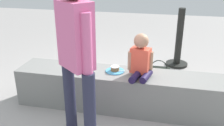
{
  "coord_description": "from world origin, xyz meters",
  "views": [
    {
      "loc": [
        0.45,
        -2.61,
        1.65
      ],
      "look_at": [
        -0.06,
        -0.33,
        0.7
      ],
      "focal_mm": 40.33,
      "sensor_mm": 36.0,
      "label": 1
    }
  ],
  "objects_px": {
    "cake_plate": "(115,70)",
    "child_seated": "(141,58)",
    "gift_bag": "(139,59)",
    "party_cup_red": "(187,89)",
    "water_bottle_near_gift": "(77,68)",
    "handbag_black_leather": "(158,75)",
    "adult_standing": "(76,46)"
  },
  "relations": [
    {
      "from": "child_seated",
      "to": "party_cup_red",
      "type": "bearing_deg",
      "value": 44.92
    },
    {
      "from": "cake_plate",
      "to": "party_cup_red",
      "type": "distance_m",
      "value": 1.11
    },
    {
      "from": "cake_plate",
      "to": "child_seated",
      "type": "bearing_deg",
      "value": -11.63
    },
    {
      "from": "adult_standing",
      "to": "gift_bag",
      "type": "relative_size",
      "value": 5.0
    },
    {
      "from": "child_seated",
      "to": "handbag_black_leather",
      "type": "distance_m",
      "value": 0.95
    },
    {
      "from": "child_seated",
      "to": "gift_bag",
      "type": "xyz_separation_m",
      "value": [
        -0.15,
        1.35,
        -0.53
      ]
    },
    {
      "from": "child_seated",
      "to": "party_cup_red",
      "type": "relative_size",
      "value": 4.86
    },
    {
      "from": "gift_bag",
      "to": "party_cup_red",
      "type": "bearing_deg",
      "value": -45.95
    },
    {
      "from": "child_seated",
      "to": "water_bottle_near_gift",
      "type": "distance_m",
      "value": 1.48
    },
    {
      "from": "gift_bag",
      "to": "child_seated",
      "type": "bearing_deg",
      "value": -83.6
    },
    {
      "from": "water_bottle_near_gift",
      "to": "child_seated",
      "type": "bearing_deg",
      "value": -38.07
    },
    {
      "from": "child_seated",
      "to": "party_cup_red",
      "type": "height_order",
      "value": "child_seated"
    },
    {
      "from": "water_bottle_near_gift",
      "to": "party_cup_red",
      "type": "xyz_separation_m",
      "value": [
        1.67,
        -0.26,
        -0.05
      ]
    },
    {
      "from": "handbag_black_leather",
      "to": "cake_plate",
      "type": "bearing_deg",
      "value": -124.63
    },
    {
      "from": "water_bottle_near_gift",
      "to": "adult_standing",
      "type": "bearing_deg",
      "value": -68.53
    },
    {
      "from": "cake_plate",
      "to": "adult_standing",
      "type": "bearing_deg",
      "value": -107.39
    },
    {
      "from": "water_bottle_near_gift",
      "to": "party_cup_red",
      "type": "distance_m",
      "value": 1.69
    },
    {
      "from": "adult_standing",
      "to": "water_bottle_near_gift",
      "type": "bearing_deg",
      "value": 111.47
    },
    {
      "from": "handbag_black_leather",
      "to": "child_seated",
      "type": "bearing_deg",
      "value": -103.82
    },
    {
      "from": "child_seated",
      "to": "party_cup_red",
      "type": "xyz_separation_m",
      "value": [
        0.59,
        0.59,
        -0.62
      ]
    },
    {
      "from": "gift_bag",
      "to": "cake_plate",
      "type": "bearing_deg",
      "value": -96.54
    },
    {
      "from": "party_cup_red",
      "to": "handbag_black_leather",
      "type": "height_order",
      "value": "handbag_black_leather"
    },
    {
      "from": "child_seated",
      "to": "cake_plate",
      "type": "height_order",
      "value": "child_seated"
    },
    {
      "from": "child_seated",
      "to": "adult_standing",
      "type": "bearing_deg",
      "value": -129.93
    },
    {
      "from": "handbag_black_leather",
      "to": "party_cup_red",
      "type": "bearing_deg",
      "value": -24.52
    },
    {
      "from": "child_seated",
      "to": "gift_bag",
      "type": "distance_m",
      "value": 1.46
    },
    {
      "from": "adult_standing",
      "to": "gift_bag",
      "type": "distance_m",
      "value": 2.15
    },
    {
      "from": "water_bottle_near_gift",
      "to": "handbag_black_leather",
      "type": "xyz_separation_m",
      "value": [
        1.27,
        -0.08,
        0.03
      ]
    },
    {
      "from": "water_bottle_near_gift",
      "to": "handbag_black_leather",
      "type": "relative_size",
      "value": 0.62
    },
    {
      "from": "child_seated",
      "to": "water_bottle_near_gift",
      "type": "bearing_deg",
      "value": 141.93
    },
    {
      "from": "cake_plate",
      "to": "handbag_black_leather",
      "type": "height_order",
      "value": "cake_plate"
    },
    {
      "from": "adult_standing",
      "to": "party_cup_red",
      "type": "bearing_deg",
      "value": 47.43
    }
  ]
}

